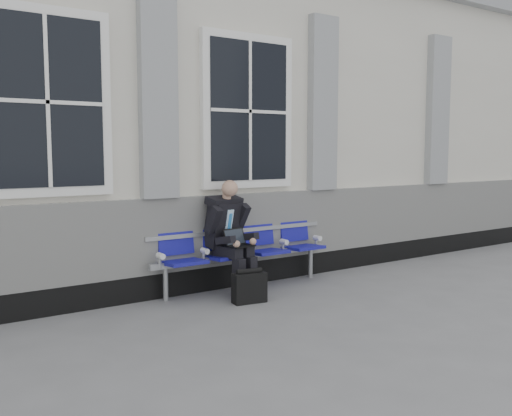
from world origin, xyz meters
TOP-DOWN VIEW (x-y plane):
  - ground at (0.00, 0.00)m, footprint 70.00×70.00m
  - station_building at (-0.02, 3.47)m, footprint 14.40×4.40m
  - bench at (0.19, 1.32)m, footprint 2.60×0.47m
  - businessman at (-0.09, 1.19)m, footprint 0.59×0.79m
  - briefcase at (-0.15, 0.68)m, footprint 0.41×0.22m

SIDE VIEW (x-z plane):
  - ground at x=0.00m, z-range 0.00..0.00m
  - briefcase at x=-0.15m, z-range -0.02..0.38m
  - bench at x=0.19m, z-range 0.10..1.01m
  - businessman at x=-0.09m, z-range 0.06..1.46m
  - station_building at x=-0.02m, z-range -0.02..4.47m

